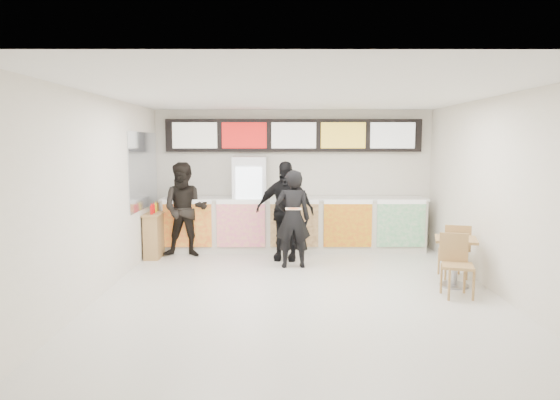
{
  "coord_description": "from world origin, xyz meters",
  "views": [
    {
      "loc": [
        -0.32,
        -7.4,
        2.29
      ],
      "look_at": [
        -0.3,
        1.2,
        1.3
      ],
      "focal_mm": 32.0,
      "sensor_mm": 36.0,
      "label": 1
    }
  ],
  "objects_px": {
    "cafe_table": "(455,253)",
    "condiment_ledge": "(155,234)",
    "customer_main": "(293,219)",
    "customer_mid": "(285,211)",
    "customer_left": "(185,210)",
    "service_counter": "(294,224)",
    "drinks_fridge": "(250,204)"
  },
  "relations": [
    {
      "from": "customer_main",
      "to": "customer_left",
      "type": "distance_m",
      "value": 2.33
    },
    {
      "from": "service_counter",
      "to": "customer_left",
      "type": "distance_m",
      "value": 2.31
    },
    {
      "from": "customer_main",
      "to": "cafe_table",
      "type": "height_order",
      "value": "customer_main"
    },
    {
      "from": "drinks_fridge",
      "to": "customer_mid",
      "type": "height_order",
      "value": "drinks_fridge"
    },
    {
      "from": "customer_left",
      "to": "cafe_table",
      "type": "distance_m",
      "value": 5.19
    },
    {
      "from": "service_counter",
      "to": "customer_left",
      "type": "relative_size",
      "value": 2.91
    },
    {
      "from": "customer_left",
      "to": "cafe_table",
      "type": "relative_size",
      "value": 1.15
    },
    {
      "from": "cafe_table",
      "to": "condiment_ledge",
      "type": "xyz_separation_m",
      "value": [
        -5.32,
        2.11,
        -0.09
      ]
    },
    {
      "from": "service_counter",
      "to": "drinks_fridge",
      "type": "bearing_deg",
      "value": 179.01
    },
    {
      "from": "customer_left",
      "to": "cafe_table",
      "type": "bearing_deg",
      "value": -24.26
    },
    {
      "from": "drinks_fridge",
      "to": "customer_main",
      "type": "relative_size",
      "value": 1.11
    },
    {
      "from": "service_counter",
      "to": "drinks_fridge",
      "type": "height_order",
      "value": "drinks_fridge"
    },
    {
      "from": "drinks_fridge",
      "to": "customer_mid",
      "type": "xyz_separation_m",
      "value": [
        0.73,
        -0.85,
        -0.03
      ]
    },
    {
      "from": "service_counter",
      "to": "cafe_table",
      "type": "relative_size",
      "value": 3.37
    },
    {
      "from": "drinks_fridge",
      "to": "customer_mid",
      "type": "bearing_deg",
      "value": -49.25
    },
    {
      "from": "customer_mid",
      "to": "condiment_ledge",
      "type": "bearing_deg",
      "value": -175.64
    },
    {
      "from": "customer_left",
      "to": "customer_mid",
      "type": "height_order",
      "value": "customer_mid"
    },
    {
      "from": "customer_left",
      "to": "cafe_table",
      "type": "xyz_separation_m",
      "value": [
        4.71,
        -2.16,
        -0.41
      ]
    },
    {
      "from": "customer_main",
      "to": "customer_mid",
      "type": "height_order",
      "value": "customer_mid"
    },
    {
      "from": "cafe_table",
      "to": "condiment_ledge",
      "type": "height_order",
      "value": "condiment_ledge"
    },
    {
      "from": "customer_main",
      "to": "condiment_ledge",
      "type": "bearing_deg",
      "value": -22.04
    },
    {
      "from": "drinks_fridge",
      "to": "cafe_table",
      "type": "relative_size",
      "value": 1.21
    },
    {
      "from": "service_counter",
      "to": "cafe_table",
      "type": "xyz_separation_m",
      "value": [
        2.5,
        -2.7,
        -0.03
      ]
    },
    {
      "from": "customer_mid",
      "to": "condiment_ledge",
      "type": "xyz_separation_m",
      "value": [
        -2.62,
        0.24,
        -0.51
      ]
    },
    {
      "from": "drinks_fridge",
      "to": "condiment_ledge",
      "type": "xyz_separation_m",
      "value": [
        -1.89,
        -0.6,
        -0.54
      ]
    },
    {
      "from": "customer_main",
      "to": "condiment_ledge",
      "type": "distance_m",
      "value": 2.92
    },
    {
      "from": "service_counter",
      "to": "condiment_ledge",
      "type": "xyz_separation_m",
      "value": [
        -2.82,
        -0.59,
        -0.12
      ]
    },
    {
      "from": "cafe_table",
      "to": "condiment_ledge",
      "type": "bearing_deg",
      "value": 174.32
    },
    {
      "from": "customer_main",
      "to": "condiment_ledge",
      "type": "height_order",
      "value": "customer_main"
    },
    {
      "from": "customer_mid",
      "to": "cafe_table",
      "type": "distance_m",
      "value": 3.31
    },
    {
      "from": "customer_left",
      "to": "customer_mid",
      "type": "bearing_deg",
      "value": -7.86
    },
    {
      "from": "drinks_fridge",
      "to": "customer_main",
      "type": "xyz_separation_m",
      "value": [
        0.87,
        -1.46,
        -0.1
      ]
    }
  ]
}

